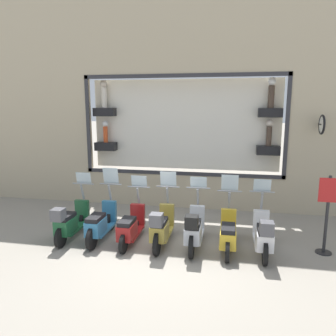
{
  "coord_description": "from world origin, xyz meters",
  "views": [
    {
      "loc": [
        -6.97,
        -1.54,
        3.35
      ],
      "look_at": [
        1.78,
        0.14,
        1.64
      ],
      "focal_mm": 35.0,
      "sensor_mm": 36.0,
      "label": 1
    }
  ],
  "objects_px": {
    "scooter_white_0": "(263,235)",
    "scooter_silver_2": "(194,229)",
    "scooter_red_4": "(131,227)",
    "scooter_green_6": "(70,222)",
    "shop_sign_post": "(327,212)",
    "scooter_yellow_1": "(228,234)",
    "scooter_teal_5": "(100,223)",
    "scooter_olive_3": "(161,227)"
  },
  "relations": [
    {
      "from": "scooter_silver_2",
      "to": "scooter_teal_5",
      "type": "bearing_deg",
      "value": 88.54
    },
    {
      "from": "scooter_olive_3",
      "to": "scooter_red_4",
      "type": "height_order",
      "value": "scooter_olive_3"
    },
    {
      "from": "scooter_silver_2",
      "to": "scooter_olive_3",
      "type": "distance_m",
      "value": 0.79
    },
    {
      "from": "scooter_white_0",
      "to": "scooter_teal_5",
      "type": "relative_size",
      "value": 1.0
    },
    {
      "from": "scooter_silver_2",
      "to": "scooter_red_4",
      "type": "distance_m",
      "value": 1.57
    },
    {
      "from": "scooter_green_6",
      "to": "shop_sign_post",
      "type": "distance_m",
      "value": 6.14
    },
    {
      "from": "scooter_red_4",
      "to": "shop_sign_post",
      "type": "height_order",
      "value": "shop_sign_post"
    },
    {
      "from": "scooter_green_6",
      "to": "scooter_yellow_1",
      "type": "bearing_deg",
      "value": -89.08
    },
    {
      "from": "scooter_olive_3",
      "to": "scooter_yellow_1",
      "type": "bearing_deg",
      "value": -88.13
    },
    {
      "from": "scooter_red_4",
      "to": "shop_sign_post",
      "type": "bearing_deg",
      "value": -86.21
    },
    {
      "from": "scooter_silver_2",
      "to": "scooter_green_6",
      "type": "bearing_deg",
      "value": 90.19
    },
    {
      "from": "shop_sign_post",
      "to": "scooter_teal_5",
      "type": "bearing_deg",
      "value": 93.1
    },
    {
      "from": "scooter_teal_5",
      "to": "scooter_yellow_1",
      "type": "bearing_deg",
      "value": -90.14
    },
    {
      "from": "scooter_olive_3",
      "to": "scooter_green_6",
      "type": "distance_m",
      "value": 2.36
    },
    {
      "from": "scooter_green_6",
      "to": "scooter_white_0",
      "type": "bearing_deg",
      "value": -89.96
    },
    {
      "from": "scooter_silver_2",
      "to": "scooter_red_4",
      "type": "xyz_separation_m",
      "value": [
        0.05,
        1.57,
        -0.07
      ]
    },
    {
      "from": "scooter_teal_5",
      "to": "scooter_green_6",
      "type": "bearing_deg",
      "value": 95.12
    },
    {
      "from": "scooter_white_0",
      "to": "scooter_silver_2",
      "type": "bearing_deg",
      "value": 89.75
    },
    {
      "from": "scooter_red_4",
      "to": "scooter_silver_2",
      "type": "bearing_deg",
      "value": -91.74
    },
    {
      "from": "scooter_olive_3",
      "to": "scooter_red_4",
      "type": "relative_size",
      "value": 1.01
    },
    {
      "from": "scooter_teal_5",
      "to": "scooter_olive_3",
      "type": "bearing_deg",
      "value": -92.14
    },
    {
      "from": "scooter_red_4",
      "to": "scooter_green_6",
      "type": "relative_size",
      "value": 1.0
    },
    {
      "from": "scooter_olive_3",
      "to": "scooter_teal_5",
      "type": "distance_m",
      "value": 1.57
    },
    {
      "from": "scooter_yellow_1",
      "to": "scooter_olive_3",
      "type": "xyz_separation_m",
      "value": [
        -0.05,
        1.57,
        0.06
      ]
    },
    {
      "from": "scooter_red_4",
      "to": "shop_sign_post",
      "type": "xyz_separation_m",
      "value": [
        0.3,
        -4.54,
        0.58
      ]
    },
    {
      "from": "scooter_white_0",
      "to": "scooter_teal_5",
      "type": "bearing_deg",
      "value": 89.03
    },
    {
      "from": "scooter_white_0",
      "to": "scooter_olive_3",
      "type": "height_order",
      "value": "scooter_olive_3"
    },
    {
      "from": "scooter_red_4",
      "to": "shop_sign_post",
      "type": "distance_m",
      "value": 4.58
    },
    {
      "from": "scooter_red_4",
      "to": "scooter_yellow_1",
      "type": "bearing_deg",
      "value": -89.89
    },
    {
      "from": "scooter_silver_2",
      "to": "shop_sign_post",
      "type": "relative_size",
      "value": 0.99
    },
    {
      "from": "scooter_white_0",
      "to": "scooter_olive_3",
      "type": "relative_size",
      "value": 1.0
    },
    {
      "from": "scooter_white_0",
      "to": "scooter_teal_5",
      "type": "distance_m",
      "value": 3.93
    },
    {
      "from": "scooter_red_4",
      "to": "scooter_white_0",
      "type": "bearing_deg",
      "value": -91.0
    },
    {
      "from": "scooter_silver_2",
      "to": "scooter_olive_3",
      "type": "xyz_separation_m",
      "value": [
        0.0,
        0.79,
        0.0
      ]
    },
    {
      "from": "scooter_white_0",
      "to": "scooter_red_4",
      "type": "relative_size",
      "value": 1.01
    },
    {
      "from": "scooter_red_4",
      "to": "scooter_green_6",
      "type": "distance_m",
      "value": 1.57
    },
    {
      "from": "scooter_yellow_1",
      "to": "scooter_silver_2",
      "type": "relative_size",
      "value": 0.99
    },
    {
      "from": "scooter_yellow_1",
      "to": "scooter_green_6",
      "type": "distance_m",
      "value": 3.93
    },
    {
      "from": "scooter_teal_5",
      "to": "shop_sign_post",
      "type": "height_order",
      "value": "shop_sign_post"
    },
    {
      "from": "scooter_olive_3",
      "to": "scooter_green_6",
      "type": "xyz_separation_m",
      "value": [
        -0.01,
        2.36,
        -0.02
      ]
    },
    {
      "from": "scooter_silver_2",
      "to": "scooter_red_4",
      "type": "relative_size",
      "value": 1.01
    },
    {
      "from": "scooter_olive_3",
      "to": "scooter_teal_5",
      "type": "bearing_deg",
      "value": 87.86
    }
  ]
}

